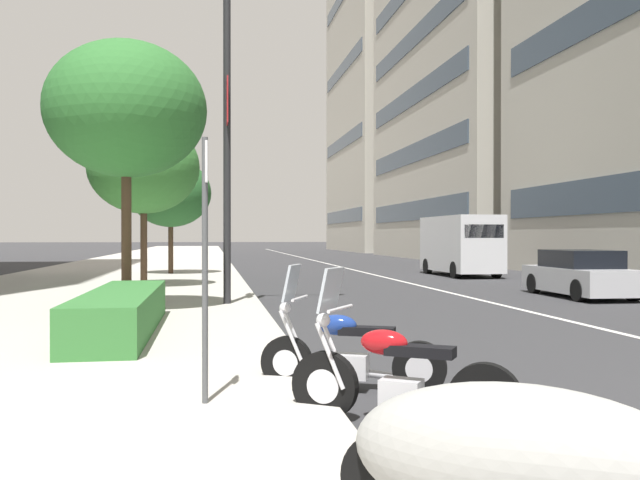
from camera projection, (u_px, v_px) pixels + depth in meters
sidewalk_right_plaza at (133, 272)px, 33.07m from camera, size 160.00×9.92×0.15m
lane_centre_stripe at (341, 267)px, 39.78m from camera, size 110.00×0.16×0.01m
motorcycle_under_tarp at (519, 462)px, 3.85m from camera, size 1.84×2.10×0.97m
motorcycle_mid_row at (397, 380)px, 6.42m from camera, size 1.29×1.94×1.49m
motorcycle_far_end_row at (348, 354)px, 7.92m from camera, size 1.02×2.05×1.46m
car_mid_block_traffic at (580, 275)px, 20.17m from camera, size 4.32×1.91×1.39m
delivery_van_ahead at (460, 244)px, 30.89m from camera, size 5.44×2.12×2.69m
parking_sign_by_curb at (205, 244)px, 6.74m from camera, size 0.32×0.06×2.62m
street_lamp_with_banners at (242, 94)px, 16.72m from camera, size 1.26×2.61×8.54m
clipped_hedge_bed at (122, 311)px, 11.78m from camera, size 5.70×1.10×0.70m
street_tree_mid_sidewalk at (126, 110)px, 15.06m from camera, size 3.52×3.52×5.93m
street_tree_far_plaza at (144, 167)px, 22.25m from camera, size 3.60×3.60×5.43m
street_tree_by_lamp_post at (171, 193)px, 30.04m from camera, size 3.53×3.53×5.04m
office_tower_mid_left at (402, 38)px, 83.42m from camera, size 23.75×14.75×51.80m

